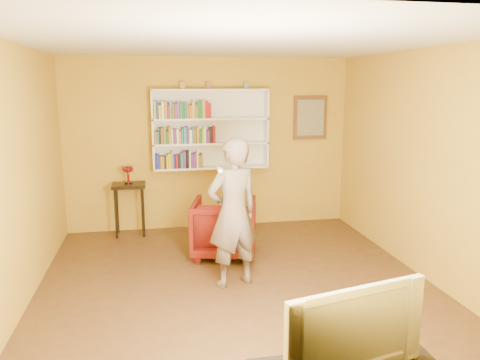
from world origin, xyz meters
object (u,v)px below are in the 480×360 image
object	(u,v)px
console_table	(129,193)
person	(233,213)
television	(347,324)
ruby_lustre	(128,171)
bookshelf	(210,129)
armchair	(224,227)

from	to	relation	value
console_table	person	world-z (taller)	person
person	television	xyz separation A→B (m)	(0.33, -2.40, -0.11)
console_table	ruby_lustre	xyz separation A→B (m)	(0.00, -0.00, 0.34)
ruby_lustre	person	distance (m)	2.44
ruby_lustre	television	distance (m)	4.77
bookshelf	television	size ratio (longest dim) A/B	1.76
bookshelf	television	world-z (taller)	bookshelf
person	bookshelf	bearing A→B (deg)	-108.61
ruby_lustre	television	bearing A→B (deg)	-70.75
console_table	television	size ratio (longest dim) A/B	0.79
armchair	television	distance (m)	3.40
armchair	person	xyz separation A→B (m)	(-0.05, -0.97, 0.47)
ruby_lustre	armchair	world-z (taller)	ruby_lustre
bookshelf	television	xyz separation A→B (m)	(0.30, -4.66, -0.85)
console_table	television	bearing A→B (deg)	-70.75
ruby_lustre	armchair	xyz separation A→B (m)	(1.29, -1.13, -0.62)
television	ruby_lustre	bearing A→B (deg)	96.09
console_table	armchair	bearing A→B (deg)	-41.32
person	television	distance (m)	2.42
console_table	ruby_lustre	world-z (taller)	ruby_lustre
console_table	bookshelf	bearing A→B (deg)	7.14
bookshelf	person	size ratio (longest dim) A/B	1.05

